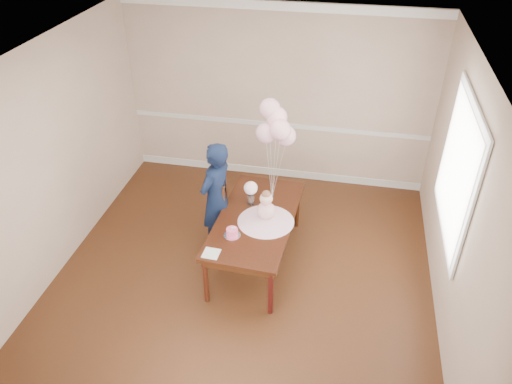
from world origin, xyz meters
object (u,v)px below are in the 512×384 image
(dining_table_top, at_px, (256,219))
(dining_chair_seat, at_px, (240,214))
(woman, at_px, (216,198))
(birthday_cake, at_px, (232,232))

(dining_table_top, relative_size, dining_chair_seat, 4.36)
(dining_chair_seat, bearing_deg, dining_table_top, -62.79)
(dining_table_top, relative_size, woman, 1.17)
(dining_table_top, xyz_separation_m, birthday_cake, (-0.20, -0.39, 0.07))
(dining_chair_seat, relative_size, woman, 0.27)
(birthday_cake, bearing_deg, dining_chair_seat, 97.02)
(dining_chair_seat, distance_m, woman, 0.46)
(dining_chair_seat, bearing_deg, woman, -153.23)
(dining_table_top, bearing_deg, dining_chair_seat, 131.48)
(birthday_cake, height_order, woman, woman)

